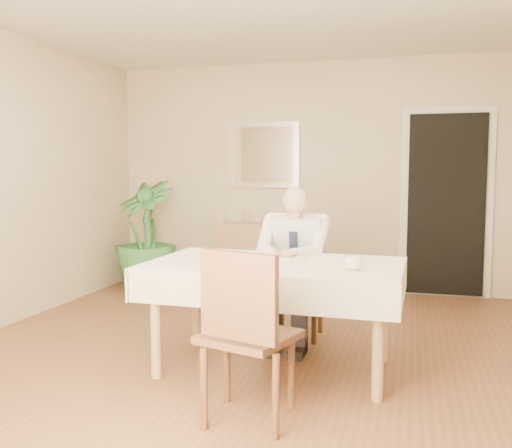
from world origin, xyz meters
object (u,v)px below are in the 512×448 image
(coffee_mug, at_px, (354,263))
(chair_near, at_px, (245,327))
(dining_table, at_px, (275,274))
(sideboard, at_px, (259,256))
(potted_palm, at_px, (146,235))
(seated_man, at_px, (292,258))
(chair_far, at_px, (299,280))

(coffee_mug, bearing_deg, chair_near, -124.90)
(dining_table, height_order, sideboard, sideboard)
(potted_palm, bearing_deg, sideboard, 16.98)
(coffee_mug, bearing_deg, potted_palm, 137.65)
(seated_man, xyz_separation_m, sideboard, (-0.80, 1.98, -0.31))
(sideboard, bearing_deg, coffee_mug, -60.21)
(seated_man, bearing_deg, sideboard, 111.99)
(potted_palm, bearing_deg, seated_man, -37.92)
(chair_near, height_order, coffee_mug, chair_near)
(chair_near, bearing_deg, potted_palm, 141.71)
(dining_table, bearing_deg, potted_palm, 134.58)
(sideboard, height_order, potted_palm, potted_palm)
(chair_near, height_order, potted_palm, potted_palm)
(chair_far, relative_size, seated_man, 0.66)
(chair_far, relative_size, chair_near, 0.86)
(dining_table, xyz_separation_m, potted_palm, (-2.05, 2.19, -0.04))
(seated_man, distance_m, sideboard, 2.16)
(potted_palm, bearing_deg, coffee_mug, -42.35)
(seated_man, bearing_deg, chair_near, -88.06)
(seated_man, height_order, potted_palm, potted_palm)
(sideboard, bearing_deg, dining_table, -69.04)
(chair_near, xyz_separation_m, sideboard, (-0.85, 3.47, -0.17))
(dining_table, height_order, coffee_mug, coffee_mug)
(potted_palm, bearing_deg, chair_far, -32.72)
(chair_far, distance_m, chair_near, 1.77)
(chair_far, height_order, seated_man, seated_man)
(seated_man, bearing_deg, potted_palm, 142.08)
(chair_far, bearing_deg, chair_near, -86.26)
(coffee_mug, bearing_deg, dining_table, 161.88)
(coffee_mug, bearing_deg, seated_man, 125.42)
(dining_table, height_order, chair_near, chair_near)
(seated_man, xyz_separation_m, coffee_mug, (0.55, -0.77, 0.11))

